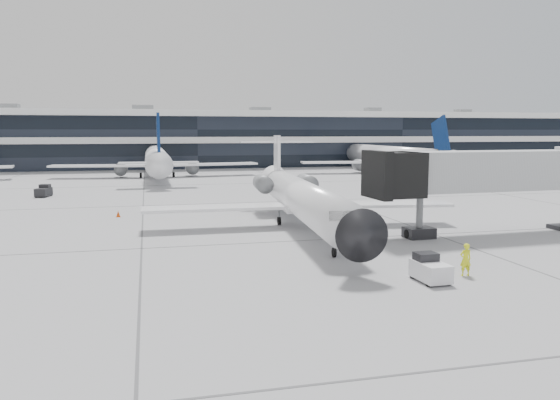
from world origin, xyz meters
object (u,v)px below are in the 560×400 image
object	(u,v)px
ramp_worker	(466,260)
baggage_tug	(430,269)
regional_jet	(301,196)
jet_bridge	(507,171)

from	to	relation	value
ramp_worker	baggage_tug	xyz separation A→B (m)	(-2.24, -0.50, -0.23)
ramp_worker	regional_jet	bearing A→B (deg)	-72.32
regional_jet	ramp_worker	bearing A→B (deg)	-70.06
jet_bridge	ramp_worker	xyz separation A→B (m)	(-9.29, -9.70, -3.58)
baggage_tug	jet_bridge	bearing A→B (deg)	39.35
regional_jet	baggage_tug	distance (m)	16.25
ramp_worker	baggage_tug	distance (m)	2.30
regional_jet	ramp_worker	distance (m)	16.16
regional_jet	baggage_tug	size ratio (longest dim) A/B	13.87
regional_jet	jet_bridge	size ratio (longest dim) A/B	1.57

